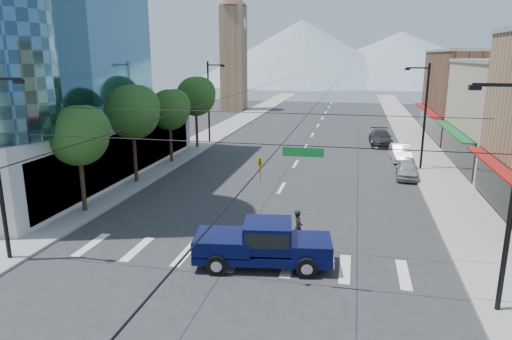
# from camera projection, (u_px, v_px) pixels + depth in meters

# --- Properties ---
(ground) EXTENTS (160.00, 160.00, 0.00)m
(ground) POSITION_uv_depth(u_px,v_px,m) (232.00, 273.00, 20.67)
(ground) COLOR #28282B
(ground) RESTS_ON ground
(sidewalk_left) EXTENTS (4.00, 120.00, 0.15)m
(sidewalk_left) POSITION_uv_depth(u_px,v_px,m) (224.00, 129.00, 61.04)
(sidewalk_left) COLOR gray
(sidewalk_left) RESTS_ON ground
(sidewalk_right) EXTENTS (4.00, 120.00, 0.15)m
(sidewalk_right) POSITION_uv_depth(u_px,v_px,m) (412.00, 135.00, 56.07)
(sidewalk_right) COLOR gray
(sidewalk_right) RESTS_ON ground
(shop_far) EXTENTS (12.00, 18.00, 10.00)m
(shop_far) POSITION_uv_depth(u_px,v_px,m) (487.00, 96.00, 53.21)
(shop_far) COLOR brown
(shop_far) RESTS_ON ground
(clock_tower) EXTENTS (4.80, 4.80, 20.40)m
(clock_tower) POSITION_uv_depth(u_px,v_px,m) (234.00, 49.00, 80.25)
(clock_tower) COLOR #8C6B4C
(clock_tower) RESTS_ON ground
(mountain_left) EXTENTS (80.00, 80.00, 22.00)m
(mountain_left) POSITION_uv_depth(u_px,v_px,m) (302.00, 52.00, 163.22)
(mountain_left) COLOR gray
(mountain_left) RESTS_ON ground
(mountain_right) EXTENTS (90.00, 90.00, 18.00)m
(mountain_right) POSITION_uv_depth(u_px,v_px,m) (400.00, 57.00, 165.93)
(mountain_right) COLOR gray
(mountain_right) RESTS_ON ground
(tree_near) EXTENTS (3.65, 3.64, 6.71)m
(tree_near) POSITION_uv_depth(u_px,v_px,m) (81.00, 134.00, 27.53)
(tree_near) COLOR black
(tree_near) RESTS_ON ground
(tree_midnear) EXTENTS (4.09, 4.09, 7.52)m
(tree_midnear) POSITION_uv_depth(u_px,v_px,m) (134.00, 111.00, 34.02)
(tree_midnear) COLOR black
(tree_midnear) RESTS_ON ground
(tree_midfar) EXTENTS (3.65, 3.64, 6.71)m
(tree_midfar) POSITION_uv_depth(u_px,v_px,m) (171.00, 108.00, 40.80)
(tree_midfar) COLOR black
(tree_midfar) RESTS_ON ground
(tree_far) EXTENTS (4.09, 4.09, 7.52)m
(tree_far) POSITION_uv_depth(u_px,v_px,m) (197.00, 95.00, 47.28)
(tree_far) COLOR black
(tree_far) RESTS_ON ground
(signal_rig) EXTENTS (21.80, 0.20, 9.00)m
(signal_rig) POSITION_uv_depth(u_px,v_px,m) (229.00, 180.00, 18.56)
(signal_rig) COLOR black
(signal_rig) RESTS_ON ground
(lamp_pole_nw) EXTENTS (2.00, 0.25, 9.00)m
(lamp_pole_nw) POSITION_uv_depth(u_px,v_px,m) (210.00, 99.00, 50.11)
(lamp_pole_nw) COLOR black
(lamp_pole_nw) RESTS_ON ground
(lamp_pole_ne) EXTENTS (2.00, 0.25, 9.00)m
(lamp_pole_ne) POSITION_uv_depth(u_px,v_px,m) (424.00, 113.00, 38.10)
(lamp_pole_ne) COLOR black
(lamp_pole_ne) RESTS_ON ground
(pickup_truck) EXTENTS (6.67, 3.21, 2.17)m
(pickup_truck) POSITION_uv_depth(u_px,v_px,m) (262.00, 243.00, 21.13)
(pickup_truck) COLOR #070B3A
(pickup_truck) RESTS_ON ground
(pedestrian) EXTENTS (0.66, 0.80, 1.87)m
(pedestrian) POSITION_uv_depth(u_px,v_px,m) (298.00, 227.00, 23.62)
(pedestrian) COLOR black
(pedestrian) RESTS_ON ground
(parked_car_near) EXTENTS (1.95, 4.31, 1.43)m
(parked_car_near) POSITION_uv_depth(u_px,v_px,m) (407.00, 169.00, 36.53)
(parked_car_near) COLOR #ABABB0
(parked_car_near) RESTS_ON ground
(parked_car_mid) EXTENTS (1.87, 4.77, 1.54)m
(parked_car_mid) POSITION_uv_depth(u_px,v_px,m) (400.00, 153.00, 42.62)
(parked_car_mid) COLOR silver
(parked_car_mid) RESTS_ON ground
(parked_car_far) EXTENTS (2.52, 5.74, 1.64)m
(parked_car_far) POSITION_uv_depth(u_px,v_px,m) (381.00, 138.00, 50.08)
(parked_car_far) COLOR #2D2D2F
(parked_car_far) RESTS_ON ground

